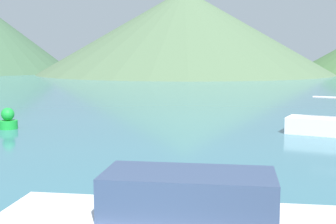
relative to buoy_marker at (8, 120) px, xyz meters
The scene contains 2 objects.
buoy_marker is the anchor object (origin of this frame).
hill_central 68.36m from the buoy_marker, 81.82° to the left, with size 54.70×54.70×15.68m.
Camera 1 is at (0.73, -4.47, 3.44)m, focal length 50.00 mm.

